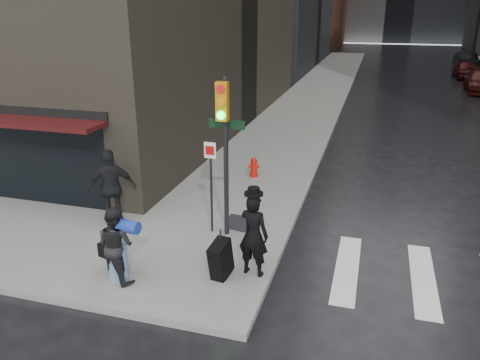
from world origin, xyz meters
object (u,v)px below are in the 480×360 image
object	(u,v)px
man_greycoat	(112,188)
traffic_light	(223,137)
fire_hydrant	(254,168)
man_overcoat	(246,239)
man_jeans	(116,244)
parked_car_5	(467,61)
parked_car_4	(466,70)

from	to	relation	value
man_greycoat	traffic_light	size ratio (longest dim) A/B	0.52
man_greycoat	fire_hydrant	size ratio (longest dim) A/B	3.05
man_greycoat	man_overcoat	bearing A→B (deg)	131.46
man_greycoat	traffic_light	bearing A→B (deg)	155.15
man_overcoat	man_jeans	size ratio (longest dim) A/B	1.22
man_greycoat	traffic_light	distance (m)	3.28
man_overcoat	parked_car_5	xyz separation A→B (m)	(10.10, 40.53, -0.25)
man_overcoat	man_jeans	bearing A→B (deg)	29.15
traffic_light	fire_hydrant	xyz separation A→B (m)	(-0.37, 4.31, -2.21)
fire_hydrant	parked_car_4	distance (m)	29.75
parked_car_5	man_overcoat	bearing A→B (deg)	-107.94
traffic_light	fire_hydrant	world-z (taller)	traffic_light
parked_car_5	man_greycoat	bearing A→B (deg)	-113.67
man_jeans	parked_car_5	bearing A→B (deg)	-90.38
man_overcoat	traffic_light	world-z (taller)	traffic_light
man_greycoat	fire_hydrant	distance (m)	5.23
traffic_light	parked_car_4	distance (m)	33.77
man_jeans	man_greycoat	world-z (taller)	man_greycoat
parked_car_4	parked_car_5	size ratio (longest dim) A/B	0.91
traffic_light	parked_car_4	world-z (taller)	traffic_light
traffic_light	man_greycoat	bearing A→B (deg)	-174.86
man_jeans	fire_hydrant	distance (m)	6.96
man_jeans	man_overcoat	bearing A→B (deg)	-142.96
man_greycoat	parked_car_5	xyz separation A→B (m)	(14.02, 39.12, -0.43)
man_overcoat	fire_hydrant	distance (m)	6.10
parked_car_4	parked_car_5	world-z (taller)	parked_car_5
traffic_light	man_jeans	bearing A→B (deg)	-118.86
fire_hydrant	man_greycoat	bearing A→B (deg)	-119.41
fire_hydrant	parked_car_5	bearing A→B (deg)	71.65
man_greycoat	parked_car_5	world-z (taller)	man_greycoat
parked_car_4	parked_car_5	xyz separation A→B (m)	(1.05, 6.75, 0.05)
man_overcoat	traffic_light	distance (m)	2.53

